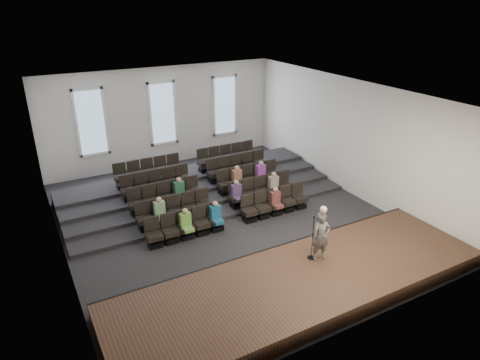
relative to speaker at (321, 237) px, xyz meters
name	(u,v)px	position (x,y,z in m)	size (l,w,h in m)	color
ground	(226,219)	(-0.99, 4.58, -1.30)	(14.00, 14.00, 0.00)	black
ceiling	(224,93)	(-0.99, 4.58, 3.71)	(12.00, 14.00, 0.02)	white
wall_back	(162,117)	(-0.99, 11.60, 1.20)	(12.00, 0.04, 5.00)	silver
wall_front	(356,250)	(-0.99, -2.44, 1.20)	(12.00, 0.04, 5.00)	silver
wall_left	(53,193)	(-7.01, 4.58, 1.20)	(0.04, 14.00, 5.00)	silver
wall_right	(348,136)	(5.03, 4.58, 1.20)	(0.04, 14.00, 5.00)	silver
stage	(303,283)	(-0.99, -0.52, -1.05)	(11.80, 3.60, 0.50)	#462C1E
stage_lip	(271,254)	(-0.99, 1.25, -1.05)	(11.80, 0.06, 0.52)	black
risers	(194,186)	(-0.99, 7.75, -1.10)	(11.80, 4.80, 0.60)	black
seating_rows	(209,189)	(-0.99, 6.12, -0.62)	(6.80, 4.70, 1.67)	black
windows	(163,113)	(-0.99, 11.53, 1.40)	(8.44, 0.10, 3.24)	white
audience	(227,194)	(-0.71, 5.03, -0.47)	(5.45, 2.64, 1.10)	#6BA843
speaker	(321,237)	(0.00, 0.00, 0.00)	(0.58, 0.38, 1.60)	#545250
mic_stand	(312,246)	(-0.21, 0.15, -0.35)	(0.25, 0.25, 1.50)	black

